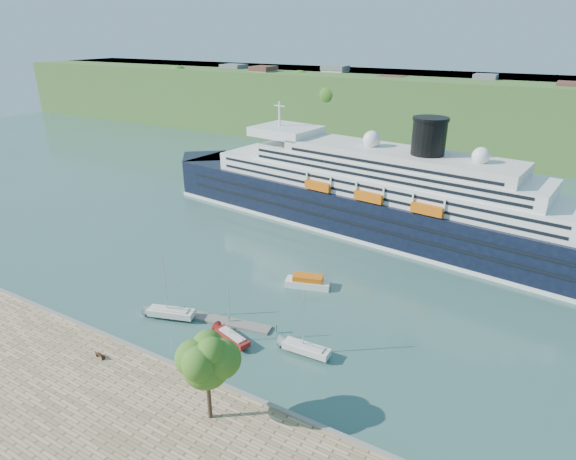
# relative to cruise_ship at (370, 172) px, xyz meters

# --- Properties ---
(ground) EXTENTS (400.00, 400.00, 0.00)m
(ground) POSITION_rel_cruise_ship_xyz_m (-3.67, -54.96, -12.24)
(ground) COLOR #325952
(ground) RESTS_ON ground
(far_hillside) EXTENTS (400.00, 50.00, 24.00)m
(far_hillside) POSITION_rel_cruise_ship_xyz_m (-3.67, 90.04, -0.24)
(far_hillside) COLOR #3F6327
(far_hillside) RESTS_ON ground
(quay_coping) EXTENTS (220.00, 0.50, 0.30)m
(quay_coping) POSITION_rel_cruise_ship_xyz_m (-3.67, -55.16, -11.09)
(quay_coping) COLOR slate
(quay_coping) RESTS_ON promenade
(cruise_ship) EXTENTS (110.14, 28.77, 24.48)m
(cruise_ship) POSITION_rel_cruise_ship_xyz_m (0.00, 0.00, 0.00)
(cruise_ship) COLOR black
(cruise_ship) RESTS_ON ground
(park_bench) EXTENTS (1.46, 0.72, 0.90)m
(park_bench) POSITION_rel_cruise_ship_xyz_m (-11.99, -58.72, -10.79)
(park_bench) COLOR #3F1F12
(park_bench) RESTS_ON promenade
(promenade_tree) EXTENTS (6.68, 6.68, 11.06)m
(promenade_tree) POSITION_rel_cruise_ship_xyz_m (6.14, -59.68, -5.71)
(promenade_tree) COLOR #38681B
(promenade_tree) RESTS_ON promenade
(floating_pontoon) EXTENTS (16.30, 4.89, 0.36)m
(floating_pontoon) POSITION_rel_cruise_ship_xyz_m (-5.44, -43.64, -12.06)
(floating_pontoon) COLOR gray
(floating_pontoon) RESTS_ON ground
(sailboat_white_near) EXTENTS (7.76, 4.29, 9.67)m
(sailboat_white_near) POSITION_rel_cruise_ship_xyz_m (-11.62, -46.46, -7.41)
(sailboat_white_near) COLOR silver
(sailboat_white_near) RESTS_ON ground
(sailboat_red) EXTENTS (6.53, 3.43, 8.13)m
(sailboat_red) POSITION_rel_cruise_ship_xyz_m (-0.49, -46.80, -8.18)
(sailboat_red) COLOR maroon
(sailboat_red) RESTS_ON ground
(sailboat_white_far) EXTENTS (7.01, 2.21, 8.95)m
(sailboat_white_far) POSITION_rel_cruise_ship_xyz_m (9.30, -44.11, -7.76)
(sailboat_white_far) COLOR silver
(sailboat_white_far) RESTS_ON ground
(tender_launch) EXTENTS (7.72, 4.54, 2.02)m
(tender_launch) POSITION_rel_cruise_ship_xyz_m (1.09, -28.21, -11.23)
(tender_launch) COLOR #D25C0C
(tender_launch) RESTS_ON ground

